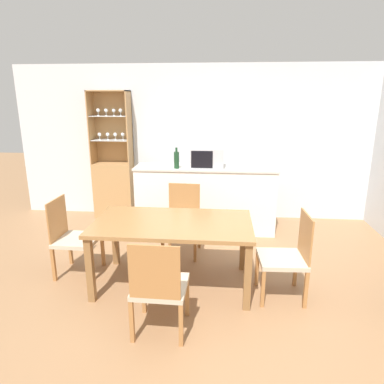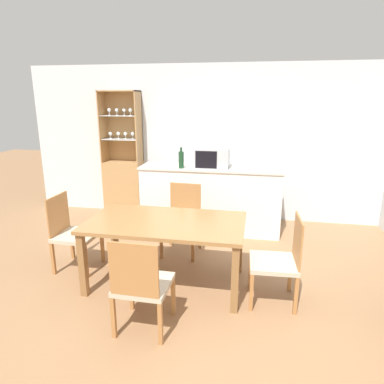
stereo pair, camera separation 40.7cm
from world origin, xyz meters
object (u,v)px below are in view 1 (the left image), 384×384
(dining_chair_head_near, at_px, (159,286))
(microwave, at_px, (207,157))
(display_cabinet, at_px, (114,180))
(dining_chair_side_right_near, at_px, (287,257))
(dining_chair_side_left_far, at_px, (73,237))
(wine_bottle, at_px, (177,160))
(dining_table, at_px, (173,229))
(dining_chair_head_far, at_px, (182,220))

(dining_chair_head_near, bearing_deg, microwave, 84.57)
(display_cabinet, distance_m, dining_chair_side_right_near, 3.45)
(microwave, bearing_deg, dining_chair_side_right_near, -63.29)
(display_cabinet, relative_size, microwave, 4.35)
(dining_chair_side_left_far, bearing_deg, wine_bottle, 143.86)
(dining_table, relative_size, microwave, 3.45)
(dining_chair_head_far, xyz_separation_m, dining_chair_side_right_near, (1.19, -0.96, 0.00))
(dining_chair_side_left_far, bearing_deg, dining_chair_side_right_near, 84.33)
(dining_chair_head_near, relative_size, microwave, 1.86)
(display_cabinet, height_order, microwave, display_cabinet)
(wine_bottle, bearing_deg, dining_table, -84.05)
(dining_table, height_order, microwave, microwave)
(dining_chair_side_right_near, bearing_deg, dining_chair_head_near, 117.16)
(dining_chair_side_left_far, relative_size, dining_chair_head_near, 1.00)
(display_cabinet, distance_m, dining_table, 2.56)
(display_cabinet, distance_m, dining_chair_head_near, 3.30)
(display_cabinet, relative_size, dining_chair_head_near, 2.34)
(dining_chair_side_left_far, bearing_deg, dining_chair_head_far, 120.65)
(display_cabinet, bearing_deg, dining_chair_side_left_far, -85.85)
(dining_chair_side_left_far, relative_size, dining_chair_head_far, 1.00)
(dining_table, height_order, dining_chair_head_far, dining_chair_head_far)
(dining_chair_head_far, xyz_separation_m, dining_chair_head_near, (-0.00, -1.65, 0.00))
(display_cabinet, relative_size, dining_table, 1.26)
(dining_chair_side_left_far, height_order, dining_chair_head_far, same)
(dining_table, distance_m, dining_chair_side_left_far, 1.22)
(dining_chair_head_far, xyz_separation_m, microwave, (0.28, 0.85, 0.70))
(dining_chair_head_near, height_order, wine_bottle, wine_bottle)
(dining_table, relative_size, wine_bottle, 5.47)
(dining_chair_side_right_near, height_order, microwave, microwave)
(display_cabinet, bearing_deg, microwave, -17.44)
(dining_chair_side_left_far, relative_size, dining_chair_side_right_near, 1.00)
(wine_bottle, bearing_deg, dining_chair_side_right_near, -50.65)
(dining_chair_head_far, relative_size, dining_chair_side_right_near, 1.00)
(dining_table, xyz_separation_m, wine_bottle, (-0.16, 1.51, 0.48))
(dining_chair_side_left_far, height_order, dining_chair_side_right_near, same)
(dining_chair_head_near, xyz_separation_m, microwave, (0.29, 2.49, 0.70))
(dining_chair_head_far, bearing_deg, dining_chair_side_right_near, 144.34)
(display_cabinet, xyz_separation_m, microwave, (1.63, -0.51, 0.51))
(dining_chair_head_far, relative_size, dining_chair_head_near, 1.00)
(dining_table, bearing_deg, dining_chair_side_right_near, -6.64)
(dining_chair_head_near, distance_m, dining_chair_side_right_near, 1.38)
(dining_chair_side_left_far, relative_size, microwave, 1.86)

